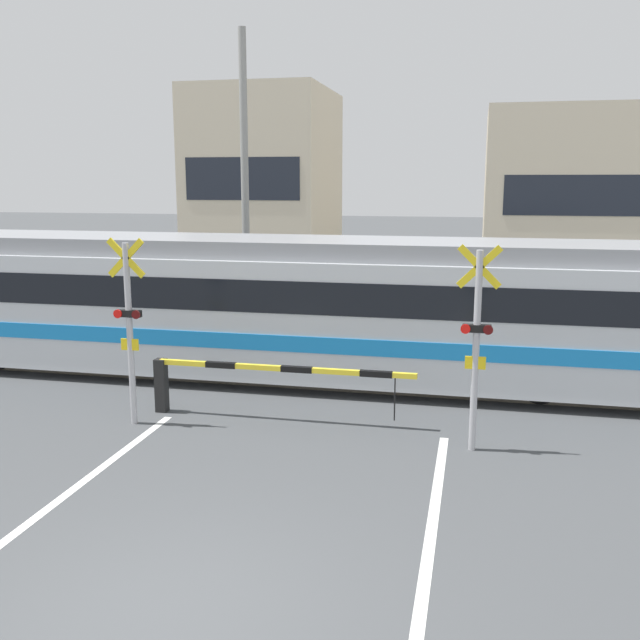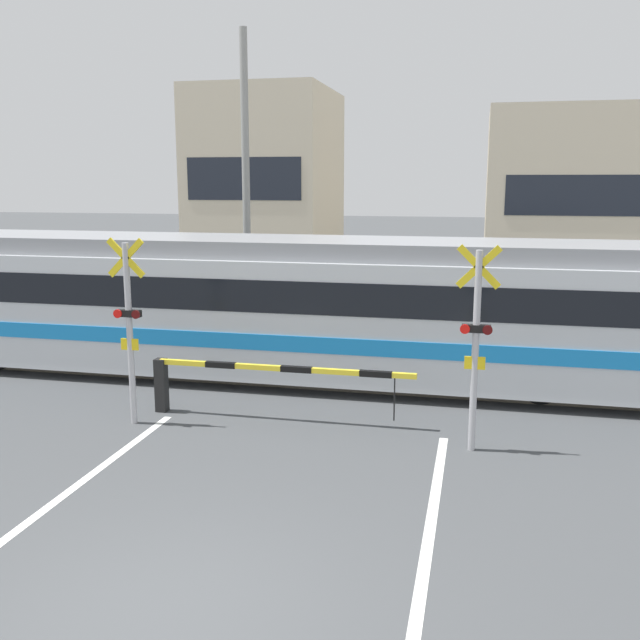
# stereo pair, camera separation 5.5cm
# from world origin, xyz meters

# --- Properties ---
(ground_plane) EXTENTS (160.00, 160.00, 0.00)m
(ground_plane) POSITION_xyz_m (0.00, 0.00, 0.00)
(ground_plane) COLOR #444749
(rail_track_near) EXTENTS (50.00, 0.10, 0.08)m
(rail_track_near) POSITION_xyz_m (0.00, 7.84, 0.04)
(rail_track_near) COLOR #6B6051
(rail_track_near) RESTS_ON ground_plane
(rail_track_far) EXTENTS (50.00, 0.10, 0.08)m
(rail_track_far) POSITION_xyz_m (0.00, 9.28, 0.04)
(rail_track_far) COLOR #6B6051
(rail_track_far) RESTS_ON ground_plane
(road_stripe_right) EXTENTS (0.14, 9.55, 0.01)m
(road_stripe_right) POSITION_xyz_m (2.47, 0.77, 0.00)
(road_stripe_right) COLOR white
(road_stripe_right) RESTS_ON ground_plane
(commuter_train) EXTENTS (19.05, 2.72, 3.03)m
(commuter_train) POSITION_xyz_m (-1.73, 8.56, 1.62)
(commuter_train) COLOR silver
(commuter_train) RESTS_ON ground_plane
(crossing_barrier_near) EXTENTS (4.79, 0.20, 1.01)m
(crossing_barrier_near) POSITION_xyz_m (-1.29, 5.85, 0.76)
(crossing_barrier_near) COLOR black
(crossing_barrier_near) RESTS_ON ground_plane
(crossing_barrier_far) EXTENTS (4.79, 0.20, 1.01)m
(crossing_barrier_far) POSITION_xyz_m (1.29, 11.32, 0.76)
(crossing_barrier_far) COLOR black
(crossing_barrier_far) RESTS_ON ground_plane
(crossing_signal_left) EXTENTS (0.68, 0.15, 3.27)m
(crossing_signal_left) POSITION_xyz_m (-2.92, 5.12, 1.80)
(crossing_signal_left) COLOR #B2B2B7
(crossing_signal_left) RESTS_ON ground_plane
(crossing_signal_right) EXTENTS (0.68, 0.15, 3.27)m
(crossing_signal_right) POSITION_xyz_m (2.92, 5.12, 1.80)
(crossing_signal_right) COLOR #B2B2B7
(crossing_signal_right) RESTS_ON ground_plane
(pedestrian) EXTENTS (0.38, 0.23, 1.75)m
(pedestrian) POSITION_xyz_m (1.15, 13.85, 1.01)
(pedestrian) COLOR brown
(pedestrian) RESTS_ON ground_plane
(building_left_of_street) EXTENTS (5.22, 6.07, 7.78)m
(building_left_of_street) POSITION_xyz_m (-5.68, 22.57, 3.89)
(building_left_of_street) COLOR beige
(building_left_of_street) RESTS_ON ground_plane
(building_right_of_street) EXTENTS (7.63, 6.07, 6.77)m
(building_right_of_street) POSITION_xyz_m (6.88, 22.57, 3.39)
(building_right_of_street) COLOR beige
(building_right_of_street) RESTS_ON ground_plane
(utility_pole_streetside) EXTENTS (0.22, 0.22, 8.35)m
(utility_pole_streetside) POSITION_xyz_m (-3.67, 13.82, 4.18)
(utility_pole_streetside) COLOR gray
(utility_pole_streetside) RESTS_ON ground_plane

